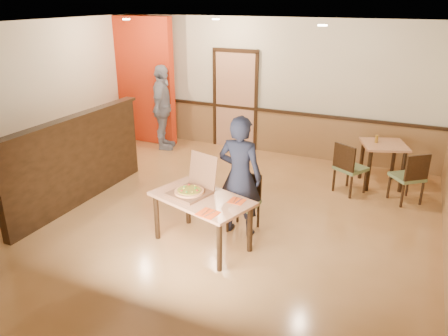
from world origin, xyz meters
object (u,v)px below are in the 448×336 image
at_px(pizza_box, 192,189).
at_px(condiment, 377,139).
at_px(passerby, 162,108).
at_px(diner, 240,176).
at_px(diner_chair, 245,200).
at_px(main_table, 202,205).
at_px(side_chair_right, 410,176).
at_px(side_chair_left, 348,166).
at_px(side_table, 383,153).

xyz_separation_m(pizza_box, condiment, (2.01, 3.09, 0.07)).
xyz_separation_m(passerby, pizza_box, (2.46, -3.24, -0.15)).
bearing_deg(diner, pizza_box, 43.37).
bearing_deg(pizza_box, diner_chair, 64.76).
xyz_separation_m(main_table, side_chair_right, (2.47, 2.54, -0.12)).
height_order(diner_chair, passerby, passerby).
bearing_deg(passerby, side_chair_right, -118.49).
bearing_deg(diner, diner_chair, -101.87).
xyz_separation_m(side_chair_left, condiment, (0.34, 0.62, 0.36)).
xyz_separation_m(diner_chair, passerby, (-2.99, 2.62, 0.47)).
height_order(main_table, diner_chair, diner_chair).
height_order(side_table, pizza_box, pizza_box).
height_order(side_table, diner, diner).
bearing_deg(passerby, condiment, -111.92).
bearing_deg(pizza_box, condiment, 72.01).
distance_m(main_table, diner_chair, 0.77).
relative_size(diner, condiment, 12.91).
distance_m(side_table, passerby, 4.63).
relative_size(passerby, condiment, 13.76).
distance_m(side_chair_left, side_chair_right, 0.97).
xyz_separation_m(main_table, condiment, (1.84, 3.15, 0.24)).
height_order(main_table, side_table, side_table).
relative_size(pizza_box, condiment, 4.91).
relative_size(side_chair_left, side_table, 0.97).
xyz_separation_m(diner_chair, side_table, (1.63, 2.46, 0.15)).
xyz_separation_m(side_chair_left, pizza_box, (-1.67, -2.47, 0.28)).
bearing_deg(diner_chair, diner, -97.92).
relative_size(side_table, condiment, 6.95).
relative_size(main_table, diner, 0.86).
distance_m(side_table, condiment, 0.28).
height_order(main_table, diner, diner).
height_order(side_chair_left, side_table, side_chair_left).
distance_m(diner, condiment, 3.02).
distance_m(side_chair_right, side_table, 0.79).
relative_size(side_chair_right, diner, 0.51).
xyz_separation_m(diner, passerby, (-2.96, 2.75, 0.06)).
height_order(side_chair_left, passerby, passerby).
bearing_deg(side_chair_left, diner_chair, 88.64).
xyz_separation_m(side_chair_left, passerby, (-4.13, 0.76, 0.43)).
xyz_separation_m(diner_chair, side_chair_right, (2.12, 1.86, 0.03)).
height_order(diner, pizza_box, diner).
distance_m(main_table, side_chair_left, 2.94).
height_order(diner_chair, diner, diner).
xyz_separation_m(diner_chair, pizza_box, (-0.52, -0.62, 0.33)).
bearing_deg(side_table, diner, -122.45).
bearing_deg(main_table, side_chair_right, 63.00).
bearing_deg(pizza_box, diner, 59.10).
bearing_deg(side_chair_right, diner, 3.97).
height_order(diner_chair, side_table, diner_chair).
distance_m(passerby, condiment, 4.48).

